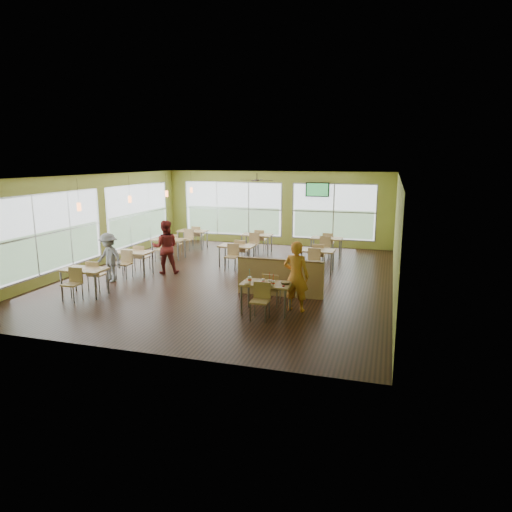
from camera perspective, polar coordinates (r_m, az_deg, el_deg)
name	(u,v)px	position (r m, az deg, el deg)	size (l,w,h in m)	color
room	(230,228)	(14.34, -3.28, 3.56)	(12.00, 12.04, 3.20)	black
window_bays	(193,217)	(18.17, -7.88, 4.86)	(9.24, 10.24, 2.38)	white
main_table	(266,288)	(11.15, 1.27, -3.98)	(1.22, 1.52, 0.87)	tan
half_wall_divider	(280,277)	(12.53, 3.02, -2.70)	(2.40, 0.14, 1.04)	tan
dining_tables	(219,246)	(16.44, -4.67, 1.20)	(6.92, 8.72, 0.87)	tan
pendant_lights	(148,196)	(16.19, -13.30, 7.27)	(0.11, 7.31, 0.86)	#2D2119
ceiling_fan	(257,180)	(17.05, 0.12, 9.47)	(1.25, 1.25, 0.29)	#2D2119
tv_backwall	(317,190)	(19.51, 7.68, 8.22)	(1.00, 0.07, 0.60)	black
man_plaid	(296,276)	(11.26, 5.03, -2.54)	(0.64, 0.42, 1.76)	#EC521A
patron_maroon	(165,247)	(15.24, -11.26, 1.11)	(0.86, 0.67, 1.76)	maroon
patron_grey	(109,257)	(14.65, -17.90, -0.18)	(0.98, 0.56, 1.51)	slate
cup_blue	(250,279)	(11.15, -0.79, -2.93)	(0.10, 0.10, 0.37)	white
cup_yellow	(263,281)	(11.04, 0.89, -3.14)	(0.09, 0.09, 0.31)	white
cup_red_near	(270,282)	(10.92, 1.73, -3.29)	(0.09, 0.09, 0.34)	white
cup_red_far	(273,283)	(10.88, 2.17, -3.38)	(0.09, 0.09, 0.31)	white
food_basket	(286,283)	(11.03, 3.71, -3.36)	(0.24, 0.24, 0.05)	black
ketchup_cup	(283,286)	(10.81, 3.46, -3.77)	(0.06, 0.06, 0.02)	#9C0006
wrapper_left	(247,284)	(10.94, -1.08, -3.53)	(0.17, 0.15, 0.04)	#9F844D
wrapper_mid	(269,281)	(11.15, 1.68, -3.19)	(0.22, 0.20, 0.05)	#9F844D
wrapper_right	(270,286)	(10.79, 1.73, -3.77)	(0.14, 0.13, 0.04)	#9F844D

